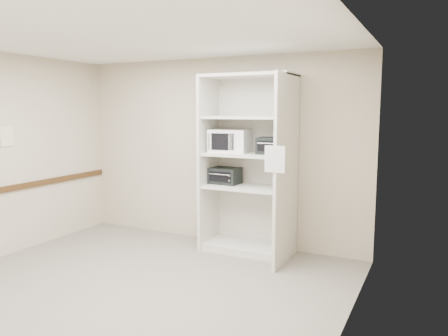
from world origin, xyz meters
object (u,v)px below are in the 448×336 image
at_px(microwave, 230,141).
at_px(toaster_oven_lower, 225,176).
at_px(toaster_oven_upper, 273,146).
at_px(shelving_unit, 251,171).

height_order(microwave, toaster_oven_lower, microwave).
bearing_deg(toaster_oven_upper, toaster_oven_lower, 178.77).
relative_size(microwave, toaster_oven_lower, 1.29).
xyz_separation_m(shelving_unit, toaster_oven_upper, (0.29, 0.02, 0.35)).
distance_m(shelving_unit, toaster_oven_upper, 0.46).
relative_size(shelving_unit, toaster_oven_upper, 6.29).
bearing_deg(toaster_oven_lower, shelving_unit, -2.40).
relative_size(shelving_unit, microwave, 4.65).
distance_m(shelving_unit, microwave, 0.52).
xyz_separation_m(shelving_unit, microwave, (-0.34, 0.03, 0.40)).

